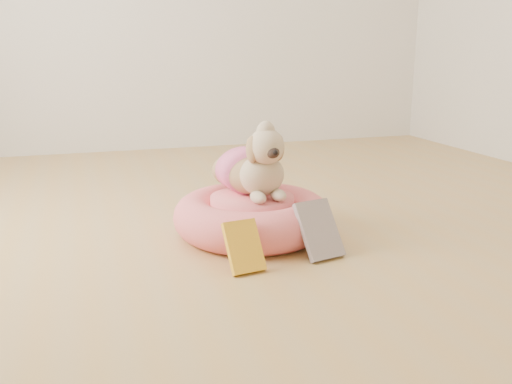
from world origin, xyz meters
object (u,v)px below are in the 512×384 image
object	(u,v)px
dog	(253,156)
book_white	(319,230)
book_yellow	(244,247)
pet_bed	(252,216)

from	to	relation	value
dog	book_white	xyz separation A→B (m)	(0.15, -0.33, -0.22)
book_yellow	dog	bearing A→B (deg)	59.34
dog	book_white	bearing A→B (deg)	-72.69
pet_bed	book_yellow	world-z (taller)	book_yellow
book_yellow	book_white	xyz separation A→B (m)	(0.30, 0.05, 0.01)
dog	book_yellow	size ratio (longest dim) A/B	2.35
book_white	book_yellow	bearing A→B (deg)	176.60
book_yellow	book_white	world-z (taller)	book_white
book_yellow	book_white	size ratio (longest dim) A/B	0.82
pet_bed	book_yellow	xyz separation A→B (m)	(-0.14, -0.34, 0.01)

